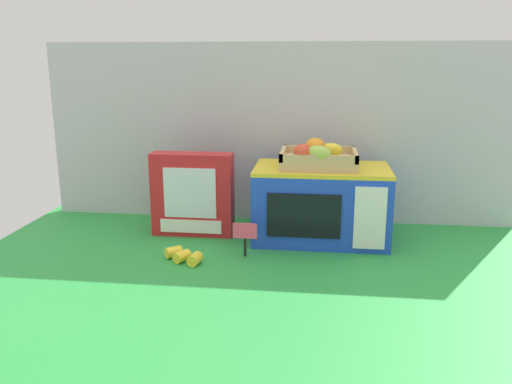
% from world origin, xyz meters
% --- Properties ---
extents(ground_plane, '(1.70, 1.70, 0.00)m').
position_xyz_m(ground_plane, '(0.00, 0.00, 0.00)').
color(ground_plane, green).
rests_on(ground_plane, ground).
extents(display_back_panel, '(1.61, 0.03, 0.61)m').
position_xyz_m(display_back_panel, '(0.00, 0.22, 0.31)').
color(display_back_panel, '#B7BABF').
rests_on(display_back_panel, ground).
extents(toy_microwave, '(0.41, 0.25, 0.23)m').
position_xyz_m(toy_microwave, '(0.15, 0.01, 0.12)').
color(toy_microwave, blue).
rests_on(toy_microwave, ground).
extents(food_groups_crate, '(0.23, 0.20, 0.09)m').
position_xyz_m(food_groups_crate, '(0.14, 0.00, 0.26)').
color(food_groups_crate, tan).
rests_on(food_groups_crate, toy_microwave).
extents(cookie_set_box, '(0.26, 0.08, 0.27)m').
position_xyz_m(cookie_set_box, '(-0.26, 0.01, 0.13)').
color(cookie_set_box, red).
rests_on(cookie_set_box, ground).
extents(price_sign, '(0.07, 0.01, 0.10)m').
position_xyz_m(price_sign, '(-0.06, -0.17, 0.07)').
color(price_sign, black).
rests_on(price_sign, ground).
extents(loose_toy_banana, '(0.12, 0.10, 0.03)m').
position_xyz_m(loose_toy_banana, '(-0.23, -0.22, 0.02)').
color(loose_toy_banana, yellow).
rests_on(loose_toy_banana, ground).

